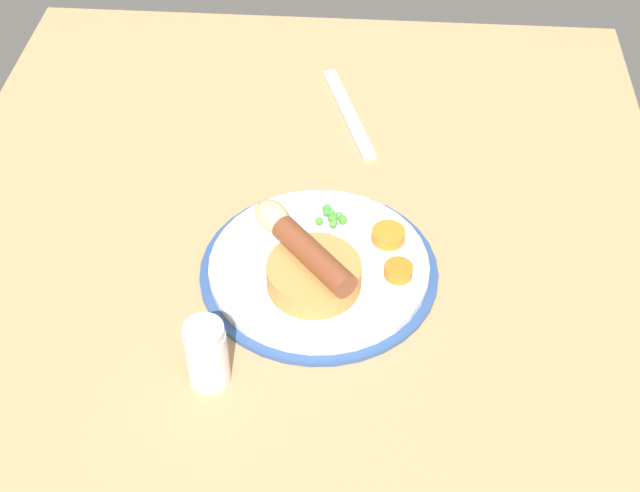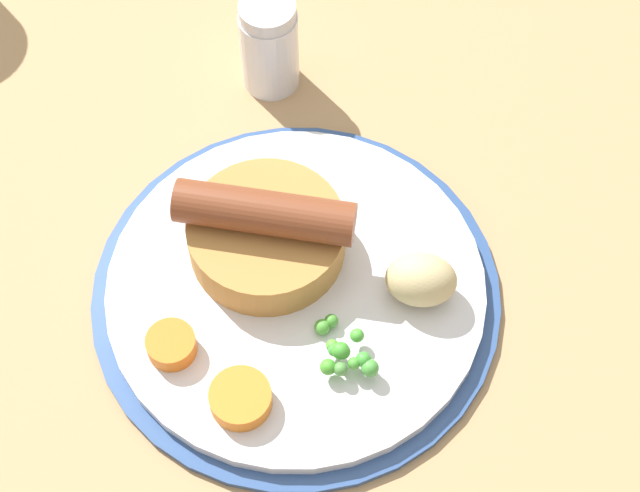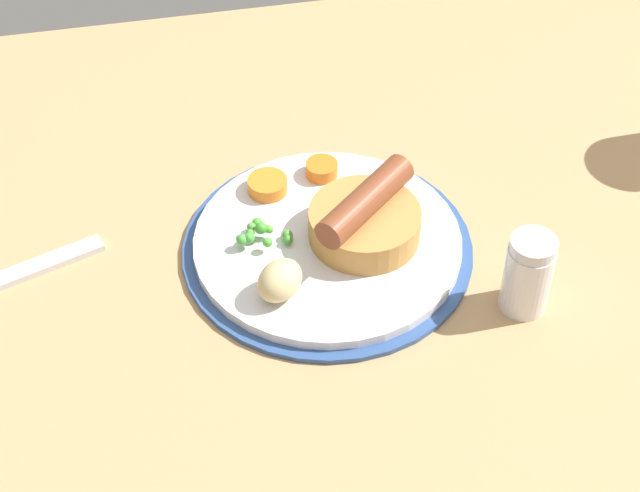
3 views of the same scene
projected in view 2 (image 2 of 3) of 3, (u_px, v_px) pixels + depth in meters
The scene contains 8 objects.
dining_table at pixel (272, 223), 67.55cm from camera, with size 110.00×80.00×3.00cm, color tan.
dinner_plate at pixel (296, 292), 62.74cm from camera, with size 24.08×24.08×1.40cm.
sausage_pudding at pixel (266, 231), 61.58cm from camera, with size 9.33×9.20×5.23cm.
pea_pile at pixel (344, 351), 58.83cm from camera, with size 4.72×3.30×1.81cm.
potato_chunk_0 at pixel (421, 280), 60.42cm from camera, with size 4.10×3.13×3.12cm, color #CCB77F.
carrot_slice_0 at pixel (240, 398), 57.82cm from camera, with size 3.43×3.43×1.24cm, color orange.
carrot_slice_5 at pixel (171, 345), 59.41cm from camera, with size 2.80×2.80×1.27cm, color orange.
salt_shaker at pixel (269, 45), 68.46cm from camera, with size 3.79×3.79×7.04cm.
Camera 2 is at (-29.24, 19.84, 59.16)cm, focal length 60.00 mm.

